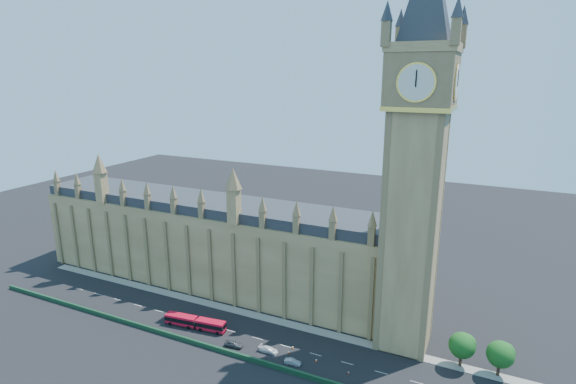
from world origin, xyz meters
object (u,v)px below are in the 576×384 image
at_px(red_bus, 195,323).
at_px(car_grey, 234,344).
at_px(car_silver, 293,362).
at_px(car_white, 268,350).

bearing_deg(red_bus, car_grey, -18.75).
relative_size(red_bus, car_silver, 4.48).
height_order(red_bus, car_white, red_bus).
xyz_separation_m(red_bus, car_grey, (13.89, -3.01, -0.75)).
height_order(car_grey, car_silver, car_grey).
relative_size(car_grey, car_white, 0.96).
distance_m(red_bus, car_white, 22.79).
bearing_deg(car_white, red_bus, 86.10).
bearing_deg(car_silver, car_white, 71.37).
bearing_deg(car_silver, car_grey, 84.55).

